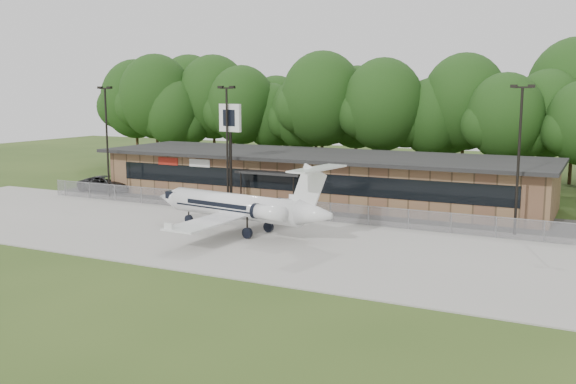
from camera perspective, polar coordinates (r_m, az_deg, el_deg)
The scene contains 12 objects.
ground at distance 38.32m, azimuth -12.09°, elevation -6.06°, with size 160.00×160.00×0.00m, color #294217.
apron at distance 44.63m, azimuth -5.66°, elevation -3.72°, with size 64.00×18.00×0.08m, color #9E9B93.
parking_lot at distance 54.50m, azimuth 0.80°, elevation -1.37°, with size 50.00×9.00×0.06m, color #383835.
terminal at distance 58.15m, azimuth 2.71°, elevation 1.41°, with size 41.00×11.65×4.30m.
fence at distance 50.42m, azimuth -1.43°, elevation -1.36°, with size 46.00×0.04×1.52m.
treeline at distance 74.55m, azimuth 8.43°, elevation 7.09°, with size 72.00×12.00×15.00m, color #183C13, non-canonical shape.
light_pole_left at distance 61.43m, azimuth -15.81°, elevation 5.05°, with size 1.55×0.30×10.23m.
light_pole_mid at distance 53.55m, azimuth -5.43°, elevation 4.82°, with size 1.55×0.30×10.23m.
light_pole_right at distance 45.74m, azimuth 19.86°, elevation 3.63°, with size 1.55×0.30×10.23m.
business_jet at distance 44.31m, azimuth -4.10°, elevation -1.40°, with size 15.38×13.77×5.17m.
suv at distance 65.47m, azimuth -15.84°, elevation 0.70°, with size 2.59×5.63×1.56m, color #272729.
pole_sign at distance 53.69m, azimuth -5.17°, elevation 5.61°, with size 2.30×0.76×8.76m.
Camera 1 is at (23.35, -28.77, 9.79)m, focal length 40.00 mm.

